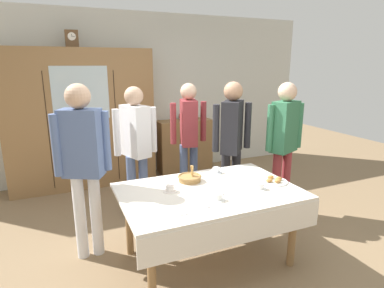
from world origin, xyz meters
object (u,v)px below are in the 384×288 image
at_px(tea_cup_near_left, 218,197).
at_px(tea_cup_front_edge, 170,189).
at_px(person_behind_table_right, 83,155).
at_px(bread_basket, 190,178).
at_px(spoon_front_edge, 261,199).
at_px(dining_table, 210,201).
at_px(person_beside_shelf, 136,141).
at_px(person_by_cabinet, 232,136).
at_px(mantel_clock, 72,39).
at_px(spoon_center, 183,215).
at_px(person_near_right_end, 284,136).
at_px(book_stack, 184,117).
at_px(tea_cup_far_right, 260,186).
at_px(wall_cabinet, 82,120).
at_px(bookshelf_low, 185,145).
at_px(pastry_plate, 274,181).
at_px(spoon_mid_right, 206,208).
at_px(tea_cup_back_edge, 216,171).
at_px(person_behind_table_left, 189,131).

distance_m(tea_cup_near_left, tea_cup_front_edge, 0.47).
bearing_deg(person_behind_table_right, tea_cup_near_left, -37.09).
bearing_deg(bread_basket, spoon_front_edge, -58.68).
height_order(dining_table, person_beside_shelf, person_beside_shelf).
xyz_separation_m(person_by_cabinet, person_behind_table_right, (-1.74, -0.23, 0.02)).
relative_size(mantel_clock, spoon_center, 2.02).
height_order(tea_cup_near_left, spoon_center, tea_cup_near_left).
height_order(spoon_center, person_beside_shelf, person_beside_shelf).
distance_m(bread_basket, person_near_right_end, 1.42).
height_order(book_stack, tea_cup_far_right, book_stack).
bearing_deg(wall_cabinet, bookshelf_low, 1.70).
bearing_deg(person_near_right_end, pastry_plate, -134.58).
bearing_deg(tea_cup_near_left, spoon_front_edge, -21.44).
relative_size(dining_table, person_by_cabinet, 0.98).
bearing_deg(tea_cup_front_edge, mantel_clock, 103.69).
height_order(tea_cup_front_edge, person_behind_table_right, person_behind_table_right).
height_order(tea_cup_far_right, spoon_mid_right, tea_cup_far_right).
height_order(tea_cup_back_edge, person_behind_table_left, person_behind_table_left).
bearing_deg(person_near_right_end, wall_cabinet, 137.46).
height_order(tea_cup_near_left, person_by_cabinet, person_by_cabinet).
xyz_separation_m(tea_cup_back_edge, person_beside_shelf, (-0.69, 0.75, 0.23)).
bearing_deg(person_behind_table_left, pastry_plate, -78.20).
relative_size(wall_cabinet, person_beside_shelf, 1.32).
bearing_deg(tea_cup_near_left, tea_cup_back_edge, 63.53).
distance_m(tea_cup_front_edge, spoon_center, 0.49).
xyz_separation_m(mantel_clock, bread_basket, (0.87, -2.28, -1.46)).
distance_m(dining_table, tea_cup_near_left, 0.24).
height_order(bread_basket, person_beside_shelf, person_beside_shelf).
bearing_deg(mantel_clock, person_beside_shelf, -69.34).
height_order(tea_cup_front_edge, pastry_plate, tea_cup_front_edge).
xyz_separation_m(person_beside_shelf, person_behind_table_right, (-0.65, -0.61, 0.06)).
distance_m(bookshelf_low, pastry_plate, 2.70).
height_order(book_stack, person_beside_shelf, person_beside_shelf).
bearing_deg(tea_cup_back_edge, dining_table, -123.49).
height_order(tea_cup_near_left, tea_cup_front_edge, same).
distance_m(bookshelf_low, person_beside_shelf, 1.98).
relative_size(tea_cup_far_right, spoon_front_edge, 1.09).
xyz_separation_m(dining_table, person_beside_shelf, (-0.41, 1.18, 0.35)).
bearing_deg(person_beside_shelf, person_behind_table_left, 17.67).
bearing_deg(tea_cup_near_left, person_behind_table_right, 142.91).
bearing_deg(mantel_clock, tea_cup_near_left, -71.93).
distance_m(wall_cabinet, tea_cup_front_edge, 2.53).
distance_m(tea_cup_front_edge, bread_basket, 0.32).
xyz_separation_m(dining_table, tea_cup_far_right, (0.45, -0.14, 0.12)).
bearing_deg(person_near_right_end, spoon_center, -151.54).
height_order(spoon_front_edge, person_by_cabinet, person_by_cabinet).
bearing_deg(tea_cup_back_edge, spoon_mid_right, -123.24).
bearing_deg(mantel_clock, spoon_mid_right, -75.49).
bearing_deg(bookshelf_low, person_near_right_end, -76.71).
xyz_separation_m(bookshelf_low, tea_cup_back_edge, (-0.52, -2.21, 0.30)).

